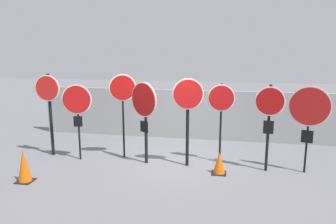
{
  "coord_description": "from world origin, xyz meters",
  "views": [
    {
      "loc": [
        1.48,
        -8.26,
        3.04
      ],
      "look_at": [
        -0.06,
        0.0,
        1.33
      ],
      "focal_mm": 35.0,
      "sensor_mm": 36.0,
      "label": 1
    }
  ],
  "objects_px": {
    "stop_sign_6": "(269,111)",
    "stop_sign_7": "(309,110)",
    "stop_sign_4": "(188,105)",
    "stop_sign_0": "(49,100)",
    "stop_sign_5": "(221,104)",
    "traffic_cone_1": "(24,166)",
    "stop_sign_3": "(144,107)",
    "stop_sign_2": "(123,94)",
    "traffic_cone_0": "(219,163)",
    "stop_sign_1": "(77,104)"
  },
  "relations": [
    {
      "from": "stop_sign_6",
      "to": "stop_sign_7",
      "type": "height_order",
      "value": "stop_sign_6"
    },
    {
      "from": "stop_sign_4",
      "to": "stop_sign_7",
      "type": "height_order",
      "value": "stop_sign_4"
    },
    {
      "from": "stop_sign_0",
      "to": "stop_sign_4",
      "type": "bearing_deg",
      "value": -0.99
    },
    {
      "from": "stop_sign_5",
      "to": "traffic_cone_1",
      "type": "xyz_separation_m",
      "value": [
        -4.32,
        -2.05,
        -1.21
      ]
    },
    {
      "from": "stop_sign_0",
      "to": "stop_sign_3",
      "type": "relative_size",
      "value": 1.07
    },
    {
      "from": "stop_sign_7",
      "to": "stop_sign_3",
      "type": "bearing_deg",
      "value": -163.07
    },
    {
      "from": "stop_sign_3",
      "to": "stop_sign_0",
      "type": "bearing_deg",
      "value": -150.31
    },
    {
      "from": "stop_sign_4",
      "to": "stop_sign_5",
      "type": "relative_size",
      "value": 1.08
    },
    {
      "from": "stop_sign_2",
      "to": "traffic_cone_0",
      "type": "height_order",
      "value": "stop_sign_2"
    },
    {
      "from": "stop_sign_2",
      "to": "traffic_cone_0",
      "type": "relative_size",
      "value": 4.26
    },
    {
      "from": "stop_sign_3",
      "to": "stop_sign_4",
      "type": "height_order",
      "value": "stop_sign_4"
    },
    {
      "from": "stop_sign_6",
      "to": "traffic_cone_1",
      "type": "xyz_separation_m",
      "value": [
        -5.46,
        -1.65,
        -1.13
      ]
    },
    {
      "from": "stop_sign_3",
      "to": "stop_sign_6",
      "type": "bearing_deg",
      "value": 33.13
    },
    {
      "from": "stop_sign_4",
      "to": "stop_sign_6",
      "type": "height_order",
      "value": "stop_sign_4"
    },
    {
      "from": "stop_sign_0",
      "to": "stop_sign_5",
      "type": "distance_m",
      "value": 4.67
    },
    {
      "from": "stop_sign_4",
      "to": "stop_sign_5",
      "type": "distance_m",
      "value": 0.9
    },
    {
      "from": "traffic_cone_0",
      "to": "stop_sign_5",
      "type": "bearing_deg",
      "value": 91.13
    },
    {
      "from": "traffic_cone_0",
      "to": "traffic_cone_1",
      "type": "bearing_deg",
      "value": -163.42
    },
    {
      "from": "stop_sign_0",
      "to": "stop_sign_3",
      "type": "bearing_deg",
      "value": -2.06
    },
    {
      "from": "stop_sign_7",
      "to": "stop_sign_2",
      "type": "bearing_deg",
      "value": -167.4
    },
    {
      "from": "stop_sign_3",
      "to": "stop_sign_5",
      "type": "relative_size",
      "value": 1.02
    },
    {
      "from": "stop_sign_7",
      "to": "traffic_cone_1",
      "type": "xyz_separation_m",
      "value": [
        -6.37,
        -1.7,
        -1.17
      ]
    },
    {
      "from": "stop_sign_2",
      "to": "traffic_cone_1",
      "type": "distance_m",
      "value": 2.97
    },
    {
      "from": "stop_sign_3",
      "to": "stop_sign_7",
      "type": "bearing_deg",
      "value": 33.75
    },
    {
      "from": "stop_sign_1",
      "to": "traffic_cone_1",
      "type": "height_order",
      "value": "stop_sign_1"
    },
    {
      "from": "stop_sign_2",
      "to": "traffic_cone_1",
      "type": "xyz_separation_m",
      "value": [
        -1.72,
        -1.98,
        -1.39
      ]
    },
    {
      "from": "stop_sign_5",
      "to": "stop_sign_1",
      "type": "bearing_deg",
      "value": -170.09
    },
    {
      "from": "stop_sign_0",
      "to": "stop_sign_2",
      "type": "height_order",
      "value": "stop_sign_2"
    },
    {
      "from": "stop_sign_1",
      "to": "stop_sign_3",
      "type": "relative_size",
      "value": 0.96
    },
    {
      "from": "stop_sign_4",
      "to": "stop_sign_5",
      "type": "height_order",
      "value": "stop_sign_4"
    },
    {
      "from": "stop_sign_0",
      "to": "traffic_cone_0",
      "type": "distance_m",
      "value": 4.89
    },
    {
      "from": "stop_sign_5",
      "to": "stop_sign_2",
      "type": "bearing_deg",
      "value": -175.87
    },
    {
      "from": "traffic_cone_0",
      "to": "traffic_cone_1",
      "type": "relative_size",
      "value": 0.71
    },
    {
      "from": "traffic_cone_0",
      "to": "traffic_cone_1",
      "type": "xyz_separation_m",
      "value": [
        -4.33,
        -1.29,
        0.11
      ]
    },
    {
      "from": "traffic_cone_0",
      "to": "stop_sign_2",
      "type": "bearing_deg",
      "value": 165.12
    },
    {
      "from": "stop_sign_0",
      "to": "stop_sign_3",
      "type": "distance_m",
      "value": 2.74
    },
    {
      "from": "stop_sign_0",
      "to": "stop_sign_1",
      "type": "xyz_separation_m",
      "value": [
        0.93,
        -0.22,
        -0.06
      ]
    },
    {
      "from": "stop_sign_4",
      "to": "traffic_cone_0",
      "type": "bearing_deg",
      "value": -34.53
    },
    {
      "from": "stop_sign_2",
      "to": "stop_sign_6",
      "type": "relative_size",
      "value": 1.08
    },
    {
      "from": "stop_sign_2",
      "to": "stop_sign_6",
      "type": "bearing_deg",
      "value": -27.42
    },
    {
      "from": "stop_sign_2",
      "to": "traffic_cone_1",
      "type": "relative_size",
      "value": 3.02
    },
    {
      "from": "stop_sign_1",
      "to": "stop_sign_2",
      "type": "xyz_separation_m",
      "value": [
        1.13,
        0.41,
        0.24
      ]
    },
    {
      "from": "stop_sign_2",
      "to": "traffic_cone_0",
      "type": "bearing_deg",
      "value": -37.25
    },
    {
      "from": "stop_sign_3",
      "to": "stop_sign_4",
      "type": "bearing_deg",
      "value": 33.4
    },
    {
      "from": "stop_sign_7",
      "to": "traffic_cone_0",
      "type": "height_order",
      "value": "stop_sign_7"
    },
    {
      "from": "stop_sign_4",
      "to": "traffic_cone_0",
      "type": "distance_m",
      "value": 1.61
    },
    {
      "from": "stop_sign_6",
      "to": "traffic_cone_1",
      "type": "bearing_deg",
      "value": -157.13
    },
    {
      "from": "traffic_cone_0",
      "to": "stop_sign_1",
      "type": "bearing_deg",
      "value": 175.58
    },
    {
      "from": "stop_sign_2",
      "to": "stop_sign_0",
      "type": "bearing_deg",
      "value": 162.81
    },
    {
      "from": "stop_sign_2",
      "to": "stop_sign_4",
      "type": "relative_size",
      "value": 1.02
    }
  ]
}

